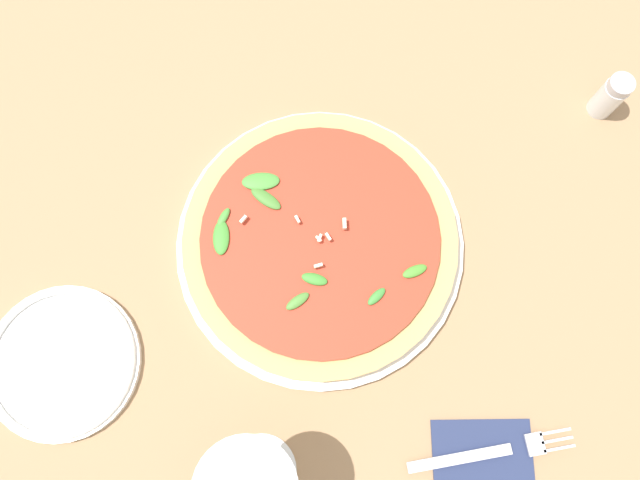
{
  "coord_description": "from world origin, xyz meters",
  "views": [
    {
      "loc": [
        -0.03,
        -0.16,
        0.73
      ],
      "look_at": [
        0.01,
        0.02,
        0.03
      ],
      "focal_mm": 35.0,
      "sensor_mm": 36.0,
      "label": 1
    }
  ],
  "objects_px": {
    "side_plate_white": "(62,362)",
    "shaker_pepper": "(610,96)",
    "fork": "(490,452)",
    "pizza_arugula_main": "(320,243)"
  },
  "relations": [
    {
      "from": "fork",
      "to": "side_plate_white",
      "type": "height_order",
      "value": "side_plate_white"
    },
    {
      "from": "pizza_arugula_main",
      "to": "shaker_pepper",
      "type": "bearing_deg",
      "value": 15.4
    },
    {
      "from": "shaker_pepper",
      "to": "side_plate_white",
      "type": "bearing_deg",
      "value": -165.38
    },
    {
      "from": "pizza_arugula_main",
      "to": "fork",
      "type": "distance_m",
      "value": 0.3
    },
    {
      "from": "pizza_arugula_main",
      "to": "fork",
      "type": "height_order",
      "value": "pizza_arugula_main"
    },
    {
      "from": "fork",
      "to": "side_plate_white",
      "type": "xyz_separation_m",
      "value": [
        -0.45,
        0.19,
        0.0
      ]
    },
    {
      "from": "side_plate_white",
      "to": "shaker_pepper",
      "type": "relative_size",
      "value": 2.66
    },
    {
      "from": "pizza_arugula_main",
      "to": "shaker_pepper",
      "type": "relative_size",
      "value": 5.13
    },
    {
      "from": "side_plate_white",
      "to": "shaker_pepper",
      "type": "distance_m",
      "value": 0.73
    },
    {
      "from": "fork",
      "to": "shaker_pepper",
      "type": "xyz_separation_m",
      "value": [
        0.25,
        0.38,
        0.03
      ]
    }
  ]
}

